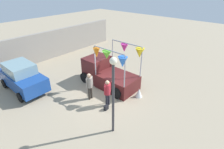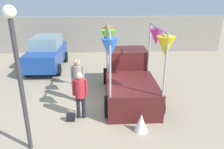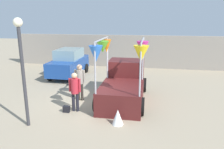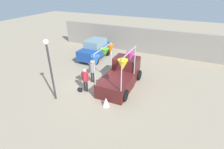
% 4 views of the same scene
% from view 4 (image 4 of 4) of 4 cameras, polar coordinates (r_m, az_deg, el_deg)
% --- Properties ---
extents(ground_plane, '(60.00, 60.00, 0.00)m').
position_cam_4_polar(ground_plane, '(12.71, -3.78, -4.12)').
color(ground_plane, gray).
extents(vendor_truck, '(2.49, 4.16, 3.08)m').
position_cam_4_polar(vendor_truck, '(12.51, 2.96, 0.10)').
color(vendor_truck, '#4C1919').
rests_on(vendor_truck, ground).
extents(parked_car, '(1.88, 4.00, 1.88)m').
position_cam_4_polar(parked_car, '(17.39, -5.58, 8.23)').
color(parked_car, navy).
rests_on(parked_car, ground).
extents(person_customer, '(0.53, 0.34, 1.72)m').
position_cam_4_polar(person_customer, '(11.82, -8.77, -1.16)').
color(person_customer, black).
rests_on(person_customer, ground).
extents(person_vendor, '(0.53, 0.34, 1.79)m').
position_cam_4_polar(person_vendor, '(12.87, -6.48, 1.74)').
color(person_vendor, '#2D2823').
rests_on(person_vendor, ground).
extents(handbag, '(0.28, 0.16, 0.28)m').
position_cam_4_polar(handbag, '(12.31, -10.35, -4.92)').
color(handbag, black).
rests_on(handbag, ground).
extents(street_lamp, '(0.32, 0.32, 3.96)m').
position_cam_4_polar(street_lamp, '(10.85, -19.75, 3.80)').
color(street_lamp, '#333338').
rests_on(street_lamp, ground).
extents(brick_boundary_wall, '(18.00, 0.36, 2.60)m').
position_cam_4_polar(brick_boundary_wall, '(19.34, 7.98, 11.19)').
color(brick_boundary_wall, gray).
rests_on(brick_boundary_wall, ground).
extents(folded_kite_bundle_white, '(0.59, 0.59, 0.60)m').
position_cam_4_polar(folded_kite_bundle_white, '(10.70, -1.99, -8.93)').
color(folded_kite_bundle_white, white).
rests_on(folded_kite_bundle_white, ground).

